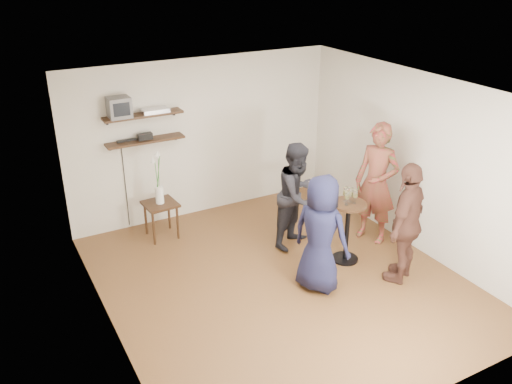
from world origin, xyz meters
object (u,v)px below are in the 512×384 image
at_px(person_dark, 298,195).
at_px(person_plaid, 376,183).
at_px(crt_monitor, 119,107).
at_px(person_navy, 321,234).
at_px(person_brown, 407,223).
at_px(radio, 145,136).
at_px(drinks_table, 347,224).
at_px(side_table, 161,208).
at_px(dvd_deck, 155,110).

bearing_deg(person_dark, person_plaid, -46.75).
distance_m(crt_monitor, person_plaid, 3.94).
bearing_deg(crt_monitor, person_navy, -57.94).
distance_m(crt_monitor, person_navy, 3.45).
height_order(person_dark, person_brown, person_brown).
relative_size(crt_monitor, radio, 1.45).
bearing_deg(person_dark, person_navy, -134.07).
relative_size(radio, drinks_table, 0.24).
height_order(side_table, person_plaid, person_plaid).
bearing_deg(person_brown, radio, -78.37).
distance_m(side_table, person_plaid, 3.29).
bearing_deg(person_brown, side_table, -74.44).
bearing_deg(dvd_deck, person_dark, -45.91).
distance_m(dvd_deck, radio, 0.42).
bearing_deg(person_navy, drinks_table, -90.00).
bearing_deg(side_table, person_dark, -34.50).
xyz_separation_m(crt_monitor, person_brown, (2.83, -3.09, -1.18)).
relative_size(side_table, person_brown, 0.34).
bearing_deg(radio, person_plaid, -35.51).
height_order(crt_monitor, radio, crt_monitor).
bearing_deg(crt_monitor, drinks_table, -43.85).
bearing_deg(radio, dvd_deck, 0.00).
relative_size(person_dark, person_brown, 0.96).
bearing_deg(person_navy, person_brown, -135.20).
relative_size(dvd_deck, person_navy, 0.25).
bearing_deg(person_plaid, radio, -148.55).
xyz_separation_m(crt_monitor, dvd_deck, (0.53, 0.00, -0.12)).
height_order(person_navy, person_brown, person_brown).
distance_m(dvd_deck, side_table, 1.49).
bearing_deg(side_table, person_plaid, -29.66).
height_order(dvd_deck, person_plaid, dvd_deck).
bearing_deg(dvd_deck, radio, 180.00).
xyz_separation_m(radio, person_navy, (1.36, -2.73, -0.72)).
bearing_deg(person_dark, person_brown, -89.27).
distance_m(drinks_table, person_dark, 0.86).
distance_m(person_plaid, person_navy, 1.65).
distance_m(drinks_table, person_brown, 0.87).
bearing_deg(person_plaid, person_dark, -134.16).
height_order(drinks_table, person_plaid, person_plaid).
xyz_separation_m(person_dark, person_navy, (-0.38, -1.13, -0.01)).
relative_size(crt_monitor, drinks_table, 0.35).
xyz_separation_m(radio, person_plaid, (2.85, -2.03, -0.59)).
xyz_separation_m(dvd_deck, side_table, (-0.17, -0.42, -1.42)).
xyz_separation_m(drinks_table, person_navy, (-0.74, -0.38, 0.21)).
bearing_deg(side_table, drinks_table, -42.86).
relative_size(person_plaid, person_navy, 1.16).
bearing_deg(person_brown, crt_monitor, -74.64).
distance_m(dvd_deck, person_dark, 2.49).
bearing_deg(radio, person_brown, -51.29).
distance_m(radio, person_navy, 3.14).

